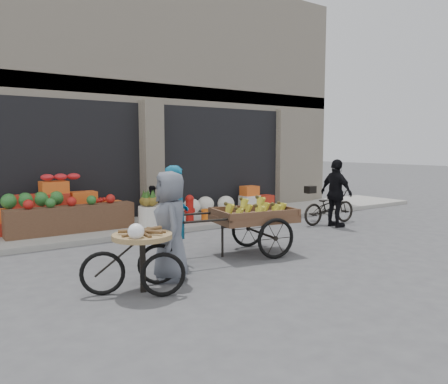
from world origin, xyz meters
TOP-DOWN VIEW (x-y plane):
  - ground at (0.00, 0.00)m, footprint 80.00×80.00m
  - sidewalk at (0.00, 4.10)m, footprint 18.00×2.20m
  - building at (0.00, 8.03)m, footprint 14.00×6.45m
  - fruit_display at (-2.48, 4.38)m, footprint 3.10×1.12m
  - pineapple_bin at (-0.75, 3.60)m, footprint 0.52×0.52m
  - fire_hydrant at (0.35, 3.55)m, footprint 0.22×0.22m
  - orange_bucket at (0.85, 3.50)m, footprint 0.32×0.32m
  - right_bay_goods at (2.61, 4.70)m, footprint 3.35×0.60m
  - seated_person at (-0.35, 4.20)m, footprint 0.51×0.43m
  - banana_cart at (-0.08, 0.48)m, footprint 2.68×1.44m
  - vendor_woman at (-1.60, 0.64)m, footprint 0.62×0.74m
  - tricycle_cart at (-2.71, -0.38)m, footprint 1.45×1.07m
  - vendor_grey at (-2.11, -0.10)m, footprint 0.77×0.95m
  - bicycle at (3.64, 1.86)m, footprint 1.75×0.71m
  - cyclist at (3.44, 1.46)m, footprint 0.49×1.04m

SIDE VIEW (x-z plane):
  - ground at x=0.00m, z-range 0.00..0.00m
  - sidewalk at x=0.00m, z-range 0.00..0.12m
  - orange_bucket at x=0.85m, z-range 0.12..0.42m
  - pineapple_bin at x=-0.75m, z-range 0.12..0.62m
  - right_bay_goods at x=2.61m, z-range 0.06..0.76m
  - bicycle at x=3.64m, z-range 0.00..0.90m
  - fire_hydrant at x=0.35m, z-range 0.15..0.86m
  - tricycle_cart at x=-2.71m, z-range 0.09..1.04m
  - seated_person at x=-0.35m, z-range 0.12..1.05m
  - fruit_display at x=-2.48m, z-range 0.05..1.29m
  - banana_cart at x=-0.08m, z-range 0.24..1.31m
  - vendor_grey at x=-2.11m, z-range 0.00..1.68m
  - vendor_woman at x=-1.60m, z-range 0.00..1.73m
  - cyclist at x=3.44m, z-range 0.00..1.73m
  - building at x=0.00m, z-range -0.13..6.87m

